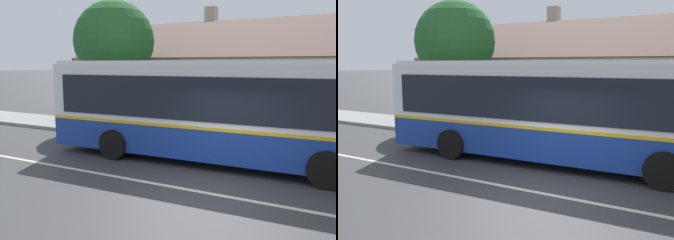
{
  "view_description": "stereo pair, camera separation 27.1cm",
  "coord_description": "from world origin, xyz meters",
  "views": [
    {
      "loc": [
        3.49,
        -8.19,
        3.15
      ],
      "look_at": [
        -2.55,
        2.61,
        1.29
      ],
      "focal_mm": 40.0,
      "sensor_mm": 36.0,
      "label": 1
    },
    {
      "loc": [
        3.73,
        -8.05,
        3.15
      ],
      "look_at": [
        -2.55,
        2.61,
        1.29
      ],
      "focal_mm": 40.0,
      "sensor_mm": 36.0,
      "label": 2
    }
  ],
  "objects": [
    {
      "name": "sidewalk_far",
      "position": [
        0.0,
        6.0,
        0.07
      ],
      "size": [
        60.0,
        3.0,
        0.15
      ],
      "primitive_type": "cube",
      "color": "gray",
      "rests_on": "ground"
    },
    {
      "name": "ground_plane",
      "position": [
        0.0,
        0.0,
        0.0
      ],
      "size": [
        300.0,
        300.0,
        0.0
      ],
      "primitive_type": "plane",
      "color": "#38383A"
    },
    {
      "name": "street_tree_secondary",
      "position": [
        -7.98,
        6.94,
        4.14
      ],
      "size": [
        3.96,
        3.96,
        6.24
      ],
      "color": "#4C3828",
      "rests_on": "ground"
    },
    {
      "name": "transit_bus",
      "position": [
        -0.98,
        2.9,
        1.75
      ],
      "size": [
        11.42,
        3.02,
        3.26
      ],
      "color": "navy",
      "rests_on": "ground"
    },
    {
      "name": "bench_by_building",
      "position": [
        -7.88,
        6.0,
        0.57
      ],
      "size": [
        1.63,
        0.51,
        0.94
      ],
      "color": "brown",
      "rests_on": "sidewalk_far"
    },
    {
      "name": "community_building",
      "position": [
        0.88,
        14.35,
        1.85
      ],
      "size": [
        27.23,
        10.96,
        6.87
      ],
      "color": "tan",
      "rests_on": "ground"
    },
    {
      "name": "bench_down_street",
      "position": [
        -3.37,
        5.77,
        0.57
      ],
      "size": [
        1.78,
        0.51,
        0.94
      ],
      "color": "brown",
      "rests_on": "sidewalk_far"
    },
    {
      "name": "lane_divider_stripe",
      "position": [
        0.0,
        0.0,
        0.0
      ],
      "size": [
        60.0,
        0.16,
        0.01
      ],
      "primitive_type": "cube",
      "color": "beige",
      "rests_on": "ground"
    }
  ]
}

